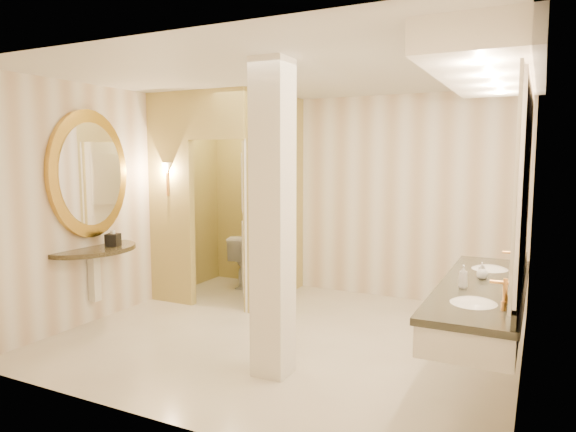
# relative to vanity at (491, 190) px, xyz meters

# --- Properties ---
(floor) EXTENTS (4.50, 4.50, 0.00)m
(floor) POSITION_rel_vanity_xyz_m (-1.98, 0.40, -1.63)
(floor) COLOR beige
(floor) RESTS_ON ground
(ceiling) EXTENTS (4.50, 4.50, 0.00)m
(ceiling) POSITION_rel_vanity_xyz_m (-1.98, 0.40, 1.07)
(ceiling) COLOR silver
(ceiling) RESTS_ON wall_back
(wall_back) EXTENTS (4.50, 0.02, 2.70)m
(wall_back) POSITION_rel_vanity_xyz_m (-1.98, 2.40, -0.28)
(wall_back) COLOR #EFE4CF
(wall_back) RESTS_ON floor
(wall_front) EXTENTS (4.50, 0.02, 2.70)m
(wall_front) POSITION_rel_vanity_xyz_m (-1.98, -1.60, -0.28)
(wall_front) COLOR #EFE4CF
(wall_front) RESTS_ON floor
(wall_left) EXTENTS (0.02, 4.00, 2.70)m
(wall_left) POSITION_rel_vanity_xyz_m (-4.23, 0.40, -0.28)
(wall_left) COLOR #EFE4CF
(wall_left) RESTS_ON floor
(wall_right) EXTENTS (0.02, 4.00, 2.70)m
(wall_right) POSITION_rel_vanity_xyz_m (0.27, 0.40, -0.28)
(wall_right) COLOR #EFE4CF
(wall_right) RESTS_ON floor
(toilet_closet) EXTENTS (1.50, 1.55, 2.70)m
(toilet_closet) POSITION_rel_vanity_xyz_m (-3.11, 1.37, -0.24)
(toilet_closet) COLOR tan
(toilet_closet) RESTS_ON floor
(wall_sconce) EXTENTS (0.14, 0.14, 0.42)m
(wall_sconce) POSITION_rel_vanity_xyz_m (-3.90, 0.83, 0.10)
(wall_sconce) COLOR #DA9145
(wall_sconce) RESTS_ON toilet_closet
(vanity) EXTENTS (0.75, 2.46, 2.09)m
(vanity) POSITION_rel_vanity_xyz_m (0.00, 0.00, 0.00)
(vanity) COLOR white
(vanity) RESTS_ON floor
(console_shelf) EXTENTS (1.10, 1.10, 2.00)m
(console_shelf) POSITION_rel_vanity_xyz_m (-4.19, -0.16, -0.28)
(console_shelf) COLOR black
(console_shelf) RESTS_ON floor
(pillar) EXTENTS (0.30, 0.30, 2.70)m
(pillar) POSITION_rel_vanity_xyz_m (-1.68, -0.50, -0.28)
(pillar) COLOR white
(pillar) RESTS_ON floor
(tissue_box) EXTENTS (0.18, 0.18, 0.14)m
(tissue_box) POSITION_rel_vanity_xyz_m (-4.02, -0.01, -0.68)
(tissue_box) COLOR black
(tissue_box) RESTS_ON console_shelf
(toilet) EXTENTS (0.64, 0.84, 0.76)m
(toilet) POSITION_rel_vanity_xyz_m (-3.51, 2.10, -1.25)
(toilet) COLOR white
(toilet) RESTS_ON floor
(soap_bottle_a) EXTENTS (0.06, 0.06, 0.12)m
(soap_bottle_a) POSITION_rel_vanity_xyz_m (-0.07, 0.28, -0.69)
(soap_bottle_a) COLOR beige
(soap_bottle_a) RESTS_ON vanity
(soap_bottle_b) EXTENTS (0.12, 0.12, 0.12)m
(soap_bottle_b) POSITION_rel_vanity_xyz_m (-0.05, 0.16, -0.69)
(soap_bottle_b) COLOR silver
(soap_bottle_b) RESTS_ON vanity
(soap_bottle_c) EXTENTS (0.09, 0.09, 0.18)m
(soap_bottle_c) POSITION_rel_vanity_xyz_m (-0.15, -0.21, -0.66)
(soap_bottle_c) COLOR #C6B28C
(soap_bottle_c) RESTS_ON vanity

